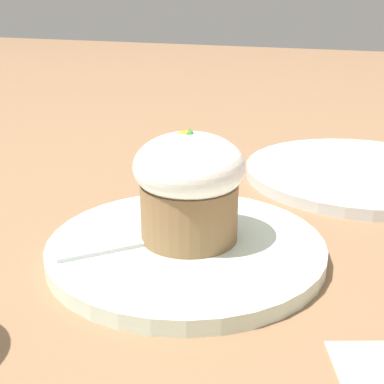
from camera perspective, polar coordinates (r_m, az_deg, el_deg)
The scene contains 5 objects.
ground_plane at distance 0.51m, azimuth -0.64°, elevation -6.74°, with size 4.00×4.00×0.00m, color #846042.
dessert_plate at distance 0.50m, azimuth -0.64°, elevation -5.99°, with size 0.26×0.26×0.01m.
carrot_cake at distance 0.48m, azimuth -0.00°, elevation 0.69°, with size 0.10×0.10×0.10m.
spoon at distance 0.50m, azimuth -4.31°, elevation -5.12°, with size 0.10×0.11×0.01m.
side_plate at distance 0.74m, azimuth 17.39°, elevation 1.98°, with size 0.30×0.30×0.01m.
Camera 1 is at (-0.17, 0.42, 0.23)m, focal length 50.00 mm.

